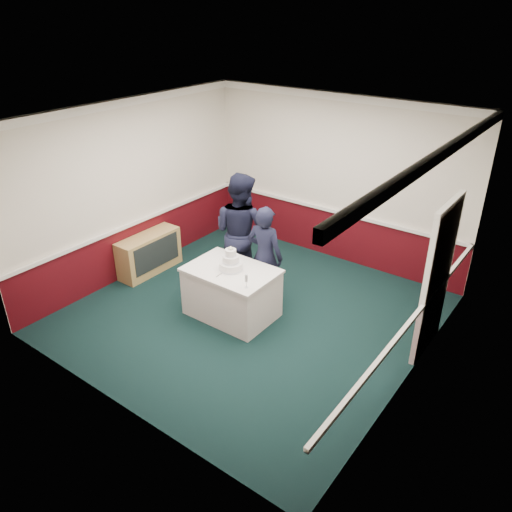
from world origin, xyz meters
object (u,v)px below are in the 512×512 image
Objects in this scene: cake_knife at (221,274)px; person_man at (241,231)px; sideboard at (149,253)px; cake_table at (232,292)px; wedding_cake at (231,263)px; person_woman at (265,256)px; champagne_flute at (246,279)px.

cake_knife is 1.12m from person_man.
sideboard is 2.06m from cake_table.
cake_table is at bearing -90.00° from wedding_cake.
cake_knife is at bearing -98.53° from cake_table.
person_woman is (0.65, -0.22, -0.17)m from person_man.
wedding_cake is at bearing 66.22° from person_woman.
wedding_cake is at bearing -5.98° from sideboard.
sideboard is 2.32m from person_woman.
cake_knife is at bearing -11.60° from sideboard.
wedding_cake is at bearing 79.04° from cake_knife.
champagne_flute is 0.93m from person_woman.
champagne_flute is at bearing -29.25° from wedding_cake.
wedding_cake is 0.63m from person_woman.
cake_knife is at bearing -98.53° from wedding_cake.
wedding_cake is 1.78× the size of champagne_flute.
person_woman is (2.24, 0.38, 0.47)m from sideboard.
person_woman is at bearing 109.49° from champagne_flute.
sideboard is 1.82m from person_man.
person_man is 1.20× the size of person_woman.
cake_knife is (2.02, -0.42, 0.44)m from sideboard.
wedding_cake reaches higher than sideboard.
wedding_cake is (2.05, -0.22, 0.55)m from sideboard.
cake_knife is (-0.03, -0.20, -0.11)m from wedding_cake.
cake_table is at bearing -5.99° from sideboard.
cake_table is 6.00× the size of cake_knife.
person_woman is at bearing 72.21° from wedding_cake.
person_man is at bearing -24.75° from person_woman.
person_man is (1.60, 0.60, 0.64)m from sideboard.
cake_table is 0.44m from cake_knife.
wedding_cake reaches higher than cake_table.
wedding_cake is 0.22× the size of person_woman.
sideboard is at bearing 174.01° from cake_table.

